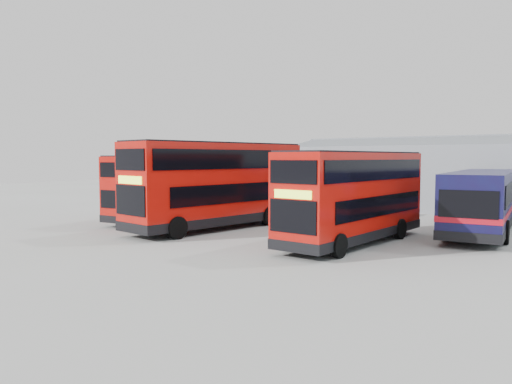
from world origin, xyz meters
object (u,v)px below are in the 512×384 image
at_px(double_decker_left, 170,188).
at_px(double_decker_right, 355,198).
at_px(office_block, 246,172).
at_px(panel_van, 186,187).
at_px(maintenance_shed, 477,176).
at_px(single_decker_blue, 482,202).
at_px(double_decker_centre, 218,186).

xyz_separation_m(double_decker_left, double_decker_right, (13.76, -0.91, 0.09)).
distance_m(office_block, panel_van, 6.71).
relative_size(double_decker_left, double_decker_right, 0.97).
distance_m(office_block, maintenance_shed, 22.09).
distance_m(double_decker_right, panel_van, 27.07).
xyz_separation_m(maintenance_shed, double_decker_right, (-0.53, -20.51, -0.42)).
relative_size(double_decker_left, single_decker_blue, 0.81).
relative_size(office_block, double_decker_centre, 1.03).
height_order(maintenance_shed, panel_van, maintenance_shed).
relative_size(maintenance_shed, double_decker_right, 2.92).
relative_size(double_decker_right, panel_van, 1.87).
height_order(double_decker_centre, single_decker_blue, double_decker_centre).
bearing_deg(double_decker_left, single_decker_blue, -167.45).
bearing_deg(office_block, maintenance_shed, 5.21).
bearing_deg(maintenance_shed, double_decker_centre, -113.63).
height_order(office_block, double_decker_right, office_block).
height_order(maintenance_shed, double_decker_right, maintenance_shed).
distance_m(single_decker_blue, panel_van, 28.49).
relative_size(office_block, single_decker_blue, 0.98).
height_order(office_block, double_decker_left, office_block).
distance_m(office_block, double_decker_left, 19.21).
distance_m(double_decker_left, single_decker_blue, 18.89).
bearing_deg(office_block, double_decker_left, -66.33).
relative_size(maintenance_shed, single_decker_blue, 2.42).
xyz_separation_m(maintenance_shed, panel_van, (-24.55, -8.07, -1.33)).
bearing_deg(office_block, double_decker_right, -40.75).
bearing_deg(double_decker_left, double_decker_right, 168.93).
relative_size(maintenance_shed, panel_van, 5.47).
height_order(office_block, panel_van, office_block).
bearing_deg(maintenance_shed, panel_van, -161.79).
bearing_deg(single_decker_blue, double_decker_left, 12.10).
xyz_separation_m(office_block, double_decker_right, (21.47, -18.50, -0.40)).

